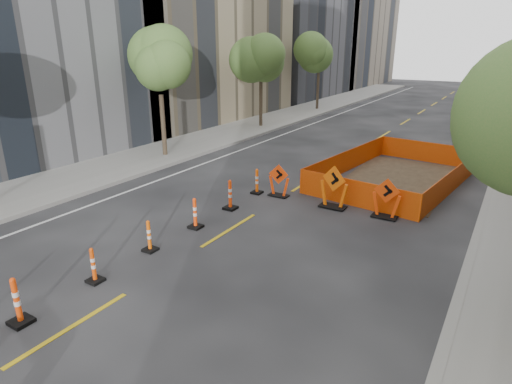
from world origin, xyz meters
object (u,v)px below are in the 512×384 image
Objects in this scene: channelizer_2 at (93,265)px; parked_car_near at (482,125)px; channelizer_4 at (195,213)px; chevron_sign_center at (334,187)px; chevron_sign_right at (386,198)px; channelizer_3 at (149,236)px; channelizer_6 at (257,181)px; channelizer_5 at (230,195)px; chevron_sign_left at (279,180)px; parked_car_far at (497,106)px; parked_car_mid at (481,113)px; channelizer_1 at (17,301)px.

parked_car_near is (6.68, 24.95, 0.33)m from channelizer_2.
chevron_sign_center is (3.19, 4.11, 0.29)m from channelizer_4.
chevron_sign_right is 16.86m from parked_car_near.
channelizer_6 is at bearing 89.78° from channelizer_3.
channelizer_2 is at bearing -90.49° from channelizer_5.
parked_car_far reaches higher than chevron_sign_left.
parked_car_mid is at bearing -73.16° from parked_car_far.
channelizer_2 is 0.99× the size of channelizer_3.
chevron_sign_center reaches higher than channelizer_5.
chevron_sign_center is at bearing -124.16° from parked_car_near.
channelizer_1 is 0.23× the size of parked_car_mid.
chevron_sign_center is 28.15m from parked_car_far.
parked_car_far reaches higher than channelizer_4.
chevron_sign_center is (3.19, 10.13, 0.25)m from channelizer_1.
channelizer_1 reaches higher than channelizer_5.
chevron_sign_right reaches higher than channelizer_2.
channelizer_2 is at bearing -89.84° from channelizer_6.
chevron_sign_right is (4.25, -0.03, 0.07)m from chevron_sign_left.
channelizer_3 is 0.20× the size of parked_car_near.
channelizer_2 is at bearing -88.68° from channelizer_3.
channelizer_2 is 2.01m from channelizer_3.
chevron_sign_left is at bearing 174.77° from chevron_sign_right.
channelizer_4 is 0.22× the size of parked_car_near.
parked_car_far is (6.88, 36.04, 0.28)m from channelizer_2.
chevron_sign_center reaches higher than parked_car_mid.
parked_car_mid reaches higher than channelizer_3.
channelizer_1 is 6.02m from channelizer_4.
chevron_sign_left is (0.95, 6.18, 0.18)m from channelizer_3.
parked_car_far is (6.84, 32.03, 0.23)m from channelizer_4.
channelizer_3 is at bearing -128.92° from parked_car_near.
channelizer_1 is 10.03m from channelizer_6.
parked_car_near reaches higher than channelizer_6.
chevron_sign_center is 0.34× the size of parked_car_near.
parked_car_mid reaches higher than parked_car_far.
channelizer_3 is at bearing 91.28° from channelizer_1.
channelizer_4 reaches higher than channelizer_6.
chevron_sign_right is 0.31× the size of parked_car_near.
chevron_sign_right is 22.24m from parked_car_mid.
channelizer_2 is at bearing -76.57° from parked_car_far.
chevron_sign_center is at bearing 72.53° from channelizer_1.
channelizer_1 is at bearing -104.01° from chevron_sign_left.
channelizer_5 is 0.78× the size of chevron_sign_right.
parked_car_near is at bearing 75.01° from channelizer_2.
chevron_sign_center reaches higher than channelizer_4.
parked_car_near is at bearing 68.40° from channelizer_6.
chevron_sign_center is at bearing 68.31° from channelizer_2.
channelizer_2 is 0.92× the size of channelizer_6.
channelizer_2 is 8.02m from channelizer_6.
chevron_sign_left reaches higher than channelizer_4.
channelizer_4 is (-0.01, 6.02, -0.04)m from channelizer_1.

